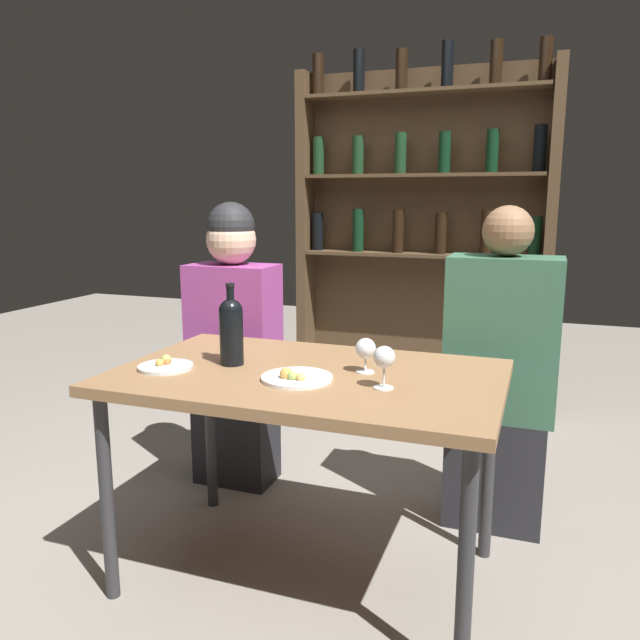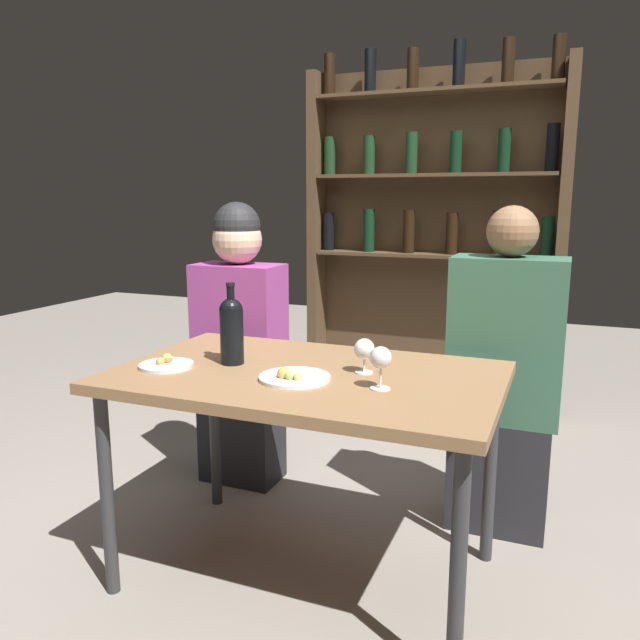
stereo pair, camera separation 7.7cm
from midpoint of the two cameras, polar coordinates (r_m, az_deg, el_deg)
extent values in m
plane|color=gray|center=(2.34, -0.14, -22.20)|extent=(10.00, 10.00, 0.00)
cube|color=olive|center=(2.03, -0.15, -5.24)|extent=(1.24, 0.78, 0.04)
cylinder|color=#2D2D30|center=(2.18, -17.93, -14.93)|extent=(0.04, 0.04, 0.69)
cylinder|color=#2D2D30|center=(1.76, 13.81, -21.43)|extent=(0.04, 0.04, 0.69)
cylinder|color=#2D2D30|center=(2.67, -8.78, -9.56)|extent=(0.04, 0.04, 0.69)
cylinder|color=#2D2D30|center=(2.34, 16.23, -12.96)|extent=(0.04, 0.04, 0.69)
cube|color=#4C3823|center=(3.83, 10.96, 6.83)|extent=(1.44, 0.02, 2.02)
cube|color=#4C3823|center=(3.94, 0.25, 7.14)|extent=(0.06, 0.18, 2.02)
cube|color=#4C3823|center=(3.66, 21.81, 6.03)|extent=(0.06, 0.18, 2.02)
cube|color=#4C3823|center=(3.74, 10.61, 5.84)|extent=(1.36, 0.18, 0.02)
cylinder|color=black|center=(3.91, 1.37, 8.09)|extent=(0.07, 0.07, 0.23)
cylinder|color=black|center=(3.81, 5.07, 8.17)|extent=(0.07, 0.07, 0.26)
cylinder|color=black|center=(3.75, 8.71, 7.99)|extent=(0.07, 0.07, 0.25)
cylinder|color=black|center=(3.71, 12.54, 7.73)|extent=(0.07, 0.07, 0.24)
cylinder|color=black|center=(3.66, 16.55, 7.61)|extent=(0.07, 0.07, 0.25)
cylinder|color=black|center=(3.66, 20.63, 7.10)|extent=(0.07, 0.07, 0.22)
cube|color=#4C3823|center=(3.72, 10.87, 12.87)|extent=(1.36, 0.18, 0.02)
cylinder|color=#19381E|center=(3.91, 1.48, 14.76)|extent=(0.07, 0.07, 0.22)
cylinder|color=#19381E|center=(3.83, 5.10, 14.79)|extent=(0.07, 0.07, 0.22)
cylinder|color=#19381E|center=(3.75, 8.97, 14.85)|extent=(0.07, 0.07, 0.23)
cylinder|color=black|center=(3.70, 12.91, 14.72)|extent=(0.07, 0.07, 0.23)
cylinder|color=black|center=(3.68, 17.07, 14.59)|extent=(0.07, 0.07, 0.23)
cylinder|color=black|center=(3.66, 21.07, 14.48)|extent=(0.07, 0.07, 0.25)
cube|color=#4C3823|center=(3.77, 11.14, 19.84)|extent=(1.36, 0.18, 0.02)
cylinder|color=black|center=(3.97, 1.49, 21.47)|extent=(0.07, 0.07, 0.24)
cylinder|color=black|center=(3.89, 5.24, 21.70)|extent=(0.07, 0.07, 0.24)
cylinder|color=black|center=(3.81, 9.11, 21.68)|extent=(0.07, 0.07, 0.22)
cylinder|color=black|center=(3.76, 13.22, 21.87)|extent=(0.07, 0.07, 0.25)
cylinder|color=black|center=(3.73, 17.46, 21.63)|extent=(0.07, 0.07, 0.23)
cylinder|color=black|center=(3.72, 21.59, 21.37)|extent=(0.07, 0.07, 0.23)
cylinder|color=black|center=(2.13, -7.00, -1.54)|extent=(0.08, 0.08, 0.18)
sphere|color=black|center=(2.11, -7.06, 0.91)|extent=(0.08, 0.08, 0.08)
cylinder|color=black|center=(2.10, -7.09, 2.00)|extent=(0.03, 0.03, 0.08)
cylinder|color=black|center=(2.09, -7.12, 3.25)|extent=(0.03, 0.03, 0.01)
cylinder|color=silver|center=(2.02, 5.13, -4.78)|extent=(0.06, 0.06, 0.00)
cylinder|color=silver|center=(2.02, 5.15, -3.94)|extent=(0.01, 0.01, 0.06)
sphere|color=silver|center=(2.00, 5.17, -2.63)|extent=(0.07, 0.07, 0.07)
cylinder|color=silver|center=(1.86, 6.70, -6.24)|extent=(0.06, 0.06, 0.00)
cylinder|color=silver|center=(1.85, 6.73, -5.08)|extent=(0.01, 0.01, 0.07)
sphere|color=silver|center=(1.84, 6.77, -3.43)|extent=(0.07, 0.07, 0.07)
cylinder|color=white|center=(1.95, -1.35, -5.28)|extent=(0.22, 0.22, 0.01)
sphere|color=#99B256|center=(1.91, -1.59, -5.14)|extent=(0.03, 0.03, 0.03)
sphere|color=gold|center=(1.92, -2.20, -4.92)|extent=(0.04, 0.04, 0.04)
sphere|color=#E5BC66|center=(1.90, -0.85, -5.25)|extent=(0.03, 0.03, 0.03)
cylinder|color=silver|center=(2.14, -12.88, -4.06)|extent=(0.18, 0.18, 0.01)
sphere|color=#99B256|center=(2.15, -12.82, -3.46)|extent=(0.04, 0.04, 0.04)
sphere|color=#C67038|center=(2.15, -12.76, -3.59)|extent=(0.03, 0.03, 0.03)
sphere|color=gold|center=(2.13, -13.39, -3.72)|extent=(0.03, 0.03, 0.03)
cube|color=#26262B|center=(2.93, -6.38, -10.14)|extent=(0.35, 0.22, 0.45)
cube|color=#9E3F8C|center=(2.79, -6.60, -0.53)|extent=(0.38, 0.22, 0.55)
sphere|color=beige|center=(2.73, -6.78, 7.32)|extent=(0.21, 0.21, 0.21)
sphere|color=#262628|center=(2.73, -6.81, 8.55)|extent=(0.20, 0.20, 0.20)
cube|color=#26262B|center=(2.62, 16.81, -13.19)|extent=(0.37, 0.22, 0.45)
cube|color=#38664C|center=(2.46, 17.51, -1.72)|extent=(0.41, 0.22, 0.62)
sphere|color=#8C6647|center=(2.40, 18.08, 7.71)|extent=(0.19, 0.19, 0.19)
camera|label=1|loc=(0.04, -88.95, 0.21)|focal=35.00mm
camera|label=2|loc=(0.04, 91.05, -0.21)|focal=35.00mm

